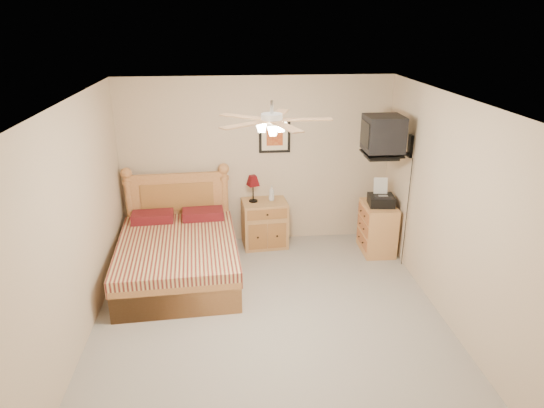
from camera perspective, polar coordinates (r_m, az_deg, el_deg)
The scene contains 17 objects.
floor at distance 5.72m, azimuth -0.22°, elevation -13.59°, with size 4.50×4.50×0.00m, color gray.
ceiling at distance 4.76m, azimuth -0.26°, elevation 11.96°, with size 4.00×4.50×0.04m, color white.
wall_back at distance 7.23m, azimuth -1.85°, elevation 4.99°, with size 4.00×0.04×2.50m, color #C2AC8F.
wall_front at distance 3.18m, azimuth 3.62°, elevation -18.07°, with size 4.00×0.04×2.50m, color #C2AC8F.
wall_left at distance 5.33m, azimuth -22.19°, elevation -2.65°, with size 0.04×4.50×2.50m, color #C2AC8F.
wall_right at distance 5.64m, azimuth 20.44°, elevation -1.13°, with size 0.04×4.50×2.50m, color #C2AC8F.
bed at distance 6.41m, azimuth -11.18°, elevation -3.46°, with size 1.50×1.97×1.27m, color #B26E39, non-canonical shape.
nightstand at distance 7.31m, azimuth -0.87°, elevation -2.29°, with size 0.65×0.49×0.71m, color #A27740.
table_lamp at distance 7.11m, azimuth -2.24°, elevation 1.83°, with size 0.22×0.22×0.40m, color #50070B, non-canonical shape.
lotion_bottle at distance 7.18m, azimuth -0.05°, elevation 1.30°, with size 0.09×0.09×0.23m, color silver.
framed_picture at distance 7.14m, azimuth 0.31°, elevation 7.86°, with size 0.46×0.04×0.46m, color black.
dresser at distance 7.28m, azimuth 12.29°, elevation -2.77°, with size 0.44×0.63×0.74m, color tan.
fax_machine at distance 7.06m, azimuth 12.78°, elevation 1.29°, with size 0.35×0.37×0.37m, color black, non-canonical shape.
magazine_lower at distance 7.30m, azimuth 11.59°, elevation 0.59°, with size 0.19×0.25×0.02m, color #AFA38E.
magazine_upper at distance 7.32m, azimuth 11.68°, elevation 0.82°, with size 0.19×0.26×0.02m, color tan.
wall_tv at distance 6.56m, azimuth 14.20°, elevation 7.74°, with size 0.56×0.46×0.58m, color black, non-canonical shape.
ceiling_fan at distance 4.59m, azimuth -0.03°, elevation 9.84°, with size 1.14×1.14×0.28m, color silver, non-canonical shape.
Camera 1 is at (-0.42, -4.68, 3.26)m, focal length 32.00 mm.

